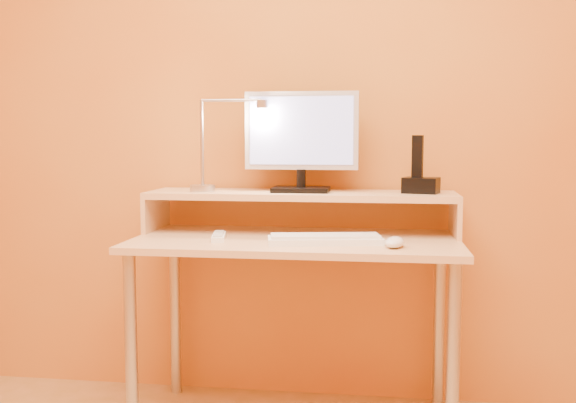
# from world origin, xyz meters

# --- Properties ---
(wall_back) EXTENTS (3.00, 0.04, 2.50)m
(wall_back) POSITION_xyz_m (0.00, 1.50, 1.25)
(wall_back) COLOR #C98536
(wall_back) RESTS_ON floor
(desk_leg_fl) EXTENTS (0.04, 0.04, 0.69)m
(desk_leg_fl) POSITION_xyz_m (-0.55, 0.93, 0.35)
(desk_leg_fl) COLOR #B1B1BA
(desk_leg_fl) RESTS_ON floor
(desk_leg_fr) EXTENTS (0.04, 0.04, 0.69)m
(desk_leg_fr) POSITION_xyz_m (0.55, 0.93, 0.35)
(desk_leg_fr) COLOR #B1B1BA
(desk_leg_fr) RESTS_ON floor
(desk_leg_bl) EXTENTS (0.04, 0.04, 0.69)m
(desk_leg_bl) POSITION_xyz_m (-0.55, 1.43, 0.35)
(desk_leg_bl) COLOR #B1B1BA
(desk_leg_bl) RESTS_ON floor
(desk_leg_br) EXTENTS (0.04, 0.04, 0.69)m
(desk_leg_br) POSITION_xyz_m (0.55, 1.43, 0.35)
(desk_leg_br) COLOR #B1B1BA
(desk_leg_br) RESTS_ON floor
(desk_lower) EXTENTS (1.20, 0.60, 0.02)m
(desk_lower) POSITION_xyz_m (0.00, 1.18, 0.71)
(desk_lower) COLOR #D9AD7E
(desk_lower) RESTS_ON floor
(shelf_riser_left) EXTENTS (0.02, 0.30, 0.14)m
(shelf_riser_left) POSITION_xyz_m (-0.59, 1.33, 0.79)
(shelf_riser_left) COLOR #D9AD7E
(shelf_riser_left) RESTS_ON desk_lower
(shelf_riser_right) EXTENTS (0.02, 0.30, 0.14)m
(shelf_riser_right) POSITION_xyz_m (0.59, 1.33, 0.79)
(shelf_riser_right) COLOR #D9AD7E
(shelf_riser_right) RESTS_ON desk_lower
(desk_shelf) EXTENTS (1.20, 0.30, 0.02)m
(desk_shelf) POSITION_xyz_m (0.00, 1.33, 0.87)
(desk_shelf) COLOR #D9AD7E
(desk_shelf) RESTS_ON desk_lower
(monitor_foot) EXTENTS (0.22, 0.16, 0.02)m
(monitor_foot) POSITION_xyz_m (0.00, 1.33, 0.89)
(monitor_foot) COLOR black
(monitor_foot) RESTS_ON desk_shelf
(monitor_neck) EXTENTS (0.04, 0.04, 0.07)m
(monitor_neck) POSITION_xyz_m (0.00, 1.33, 0.93)
(monitor_neck) COLOR black
(monitor_neck) RESTS_ON monitor_foot
(monitor_panel) EXTENTS (0.44, 0.04, 0.30)m
(monitor_panel) POSITION_xyz_m (0.00, 1.34, 1.12)
(monitor_panel) COLOR #B7B7C0
(monitor_panel) RESTS_ON monitor_neck
(monitor_back) EXTENTS (0.40, 0.02, 0.26)m
(monitor_back) POSITION_xyz_m (0.00, 1.36, 1.12)
(monitor_back) COLOR black
(monitor_back) RESTS_ON monitor_panel
(monitor_screen) EXTENTS (0.40, 0.01, 0.26)m
(monitor_screen) POSITION_xyz_m (0.00, 1.32, 1.12)
(monitor_screen) COLOR #8F95DA
(monitor_screen) RESTS_ON monitor_panel
(lamp_base) EXTENTS (0.10, 0.10, 0.02)m
(lamp_base) POSITION_xyz_m (-0.39, 1.30, 0.89)
(lamp_base) COLOR #B1B1BA
(lamp_base) RESTS_ON desk_shelf
(lamp_post) EXTENTS (0.01, 0.01, 0.33)m
(lamp_post) POSITION_xyz_m (-0.39, 1.30, 1.07)
(lamp_post) COLOR #B1B1BA
(lamp_post) RESTS_ON lamp_base
(lamp_arm) EXTENTS (0.24, 0.01, 0.01)m
(lamp_arm) POSITION_xyz_m (-0.27, 1.30, 1.24)
(lamp_arm) COLOR #B1B1BA
(lamp_arm) RESTS_ON lamp_post
(lamp_head) EXTENTS (0.04, 0.04, 0.03)m
(lamp_head) POSITION_xyz_m (-0.15, 1.30, 1.22)
(lamp_head) COLOR #B1B1BA
(lamp_head) RESTS_ON lamp_arm
(lamp_bulb) EXTENTS (0.03, 0.03, 0.00)m
(lamp_bulb) POSITION_xyz_m (-0.15, 1.30, 1.20)
(lamp_bulb) COLOR #FFEAC6
(lamp_bulb) RESTS_ON lamp_head
(phone_dock) EXTENTS (0.15, 0.13, 0.06)m
(phone_dock) POSITION_xyz_m (0.46, 1.33, 0.91)
(phone_dock) COLOR black
(phone_dock) RESTS_ON desk_shelf
(phone_handset) EXTENTS (0.05, 0.03, 0.16)m
(phone_handset) POSITION_xyz_m (0.45, 1.33, 1.02)
(phone_handset) COLOR black
(phone_handset) RESTS_ON phone_dock
(phone_led) EXTENTS (0.01, 0.00, 0.04)m
(phone_led) POSITION_xyz_m (0.51, 1.28, 0.91)
(phone_led) COLOR #297FFF
(phone_led) RESTS_ON phone_dock
(keyboard) EXTENTS (0.42, 0.20, 0.02)m
(keyboard) POSITION_xyz_m (0.12, 1.07, 0.73)
(keyboard) COLOR white
(keyboard) RESTS_ON desk_lower
(mouse) EXTENTS (0.09, 0.12, 0.04)m
(mouse) POSITION_xyz_m (0.36, 1.02, 0.74)
(mouse) COLOR white
(mouse) RESTS_ON desk_lower
(remote_control) EXTENTS (0.07, 0.17, 0.02)m
(remote_control) POSITION_xyz_m (-0.28, 1.11, 0.73)
(remote_control) COLOR white
(remote_control) RESTS_ON desk_lower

